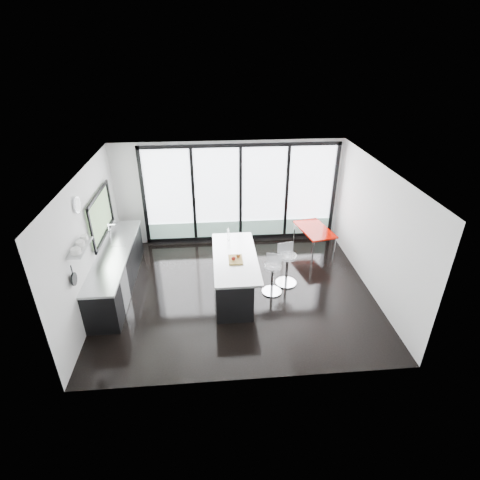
{
  "coord_description": "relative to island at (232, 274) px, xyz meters",
  "views": [
    {
      "loc": [
        -0.52,
        -6.89,
        5.04
      ],
      "look_at": [
        0.1,
        0.3,
        1.15
      ],
      "focal_mm": 28.0,
      "sensor_mm": 36.0,
      "label": 1
    }
  ],
  "objects": [
    {
      "name": "wall_front",
      "position": [
        0.11,
        -2.5,
        0.94
      ],
      "size": [
        6.0,
        0.0,
        2.8
      ],
      "primitive_type": "cube",
      "color": "silver",
      "rests_on": "ground"
    },
    {
      "name": "ceiling",
      "position": [
        0.11,
        -0.0,
        2.34
      ],
      "size": [
        6.0,
        5.0,
        0.0
      ],
      "primitive_type": "cube",
      "color": "white",
      "rests_on": "wall_back"
    },
    {
      "name": "red_table",
      "position": [
        2.29,
        1.66,
        -0.13
      ],
      "size": [
        0.94,
        1.35,
        0.66
      ],
      "primitive_type": "cube",
      "rotation": [
        0.0,
        0.0,
        0.21
      ],
      "color": "#970800",
      "rests_on": "floor"
    },
    {
      "name": "island",
      "position": [
        0.0,
        0.0,
        0.0
      ],
      "size": [
        0.94,
        2.23,
        1.19
      ],
      "color": "black",
      "rests_on": "floor"
    },
    {
      "name": "wall_left",
      "position": [
        -2.87,
        0.27,
        1.1
      ],
      "size": [
        0.26,
        5.0,
        2.8
      ],
      "color": "silver",
      "rests_on": "ground"
    },
    {
      "name": "counter_cabinets",
      "position": [
        -2.57,
        0.39,
        0.0
      ],
      "size": [
        0.69,
        3.24,
        1.36
      ],
      "color": "black",
      "rests_on": "floor"
    },
    {
      "name": "bar_stool_near",
      "position": [
        0.89,
        -0.11,
        -0.11
      ],
      "size": [
        0.56,
        0.56,
        0.71
      ],
      "primitive_type": "cylinder",
      "rotation": [
        0.0,
        0.0,
        -0.32
      ],
      "color": "silver",
      "rests_on": "floor"
    },
    {
      "name": "wall_back",
      "position": [
        0.38,
        2.46,
        0.81
      ],
      "size": [
        6.0,
        0.09,
        2.8
      ],
      "color": "silver",
      "rests_on": "ground"
    },
    {
      "name": "bar_stool_far",
      "position": [
        1.27,
        0.2,
        -0.08
      ],
      "size": [
        0.57,
        0.57,
        0.77
      ],
      "primitive_type": "cylinder",
      "rotation": [
        0.0,
        0.0,
        0.2
      ],
      "color": "silver",
      "rests_on": "floor"
    },
    {
      "name": "floor",
      "position": [
        0.11,
        -0.0,
        -0.46
      ],
      "size": [
        6.0,
        5.0,
        0.0
      ],
      "primitive_type": "cube",
      "color": "black",
      "rests_on": "ground"
    },
    {
      "name": "wall_right",
      "position": [
        3.11,
        -0.0,
        0.94
      ],
      "size": [
        0.0,
        5.0,
        2.8
      ],
      "primitive_type": "cube",
      "color": "silver",
      "rests_on": "ground"
    }
  ]
}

